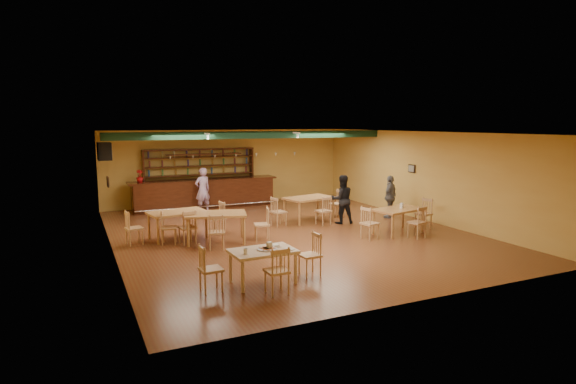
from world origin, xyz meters
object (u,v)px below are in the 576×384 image
near_table (263,266)px  dining_table_b (309,209)px  patron_right_a (342,199)px  bar_counter (205,194)px  patron_bar (203,190)px  dining_table_a (178,225)px  dining_table_d (398,221)px  dining_table_c (216,228)px

near_table → dining_table_b: bearing=52.2°
patron_right_a → near_table: bearing=56.0°
bar_counter → near_table: 9.08m
bar_counter → patron_bar: size_ratio=3.42×
dining_table_a → dining_table_d: (6.13, -2.12, -0.02)m
patron_bar → dining_table_d: bearing=113.2°
dining_table_d → near_table: size_ratio=1.14×
dining_table_b → dining_table_d: (1.60, -2.72, -0.03)m
bar_counter → dining_table_b: bearing=-56.2°
bar_counter → near_table: (-1.16, -9.01, -0.21)m
bar_counter → patron_right_a: size_ratio=3.56×
dining_table_a → near_table: 4.64m
dining_table_c → dining_table_d: 5.40m
bar_counter → dining_table_b: size_ratio=3.51×
bar_counter → dining_table_b: (2.57, -3.83, -0.16)m
patron_right_a → dining_table_c: bearing=20.7°
dining_table_c → patron_right_a: bearing=24.1°
dining_table_b → near_table: bearing=-137.7°
bar_counter → dining_table_c: size_ratio=3.45×
dining_table_b → dining_table_d: dining_table_b is taller
bar_counter → near_table: bearing=-97.4°
dining_table_d → patron_right_a: 2.12m
dining_table_a → near_table: size_ratio=1.19×
dining_table_b → patron_bar: patron_bar is taller
patron_bar → patron_right_a: patron_bar is taller
bar_counter → near_table: bar_counter is taller
dining_table_d → dining_table_c: bearing=154.9°
near_table → patron_right_a: 6.31m
dining_table_b → patron_bar: 4.17m
near_table → patron_bar: patron_bar is taller
near_table → patron_right_a: (4.53, 4.37, 0.45)m
dining_table_c → dining_table_d: dining_table_c is taller
dining_table_d → patron_bar: bearing=116.1°
dining_table_b → dining_table_c: 3.94m
patron_bar → dining_table_c: bearing=65.2°
bar_counter → dining_table_b: 4.62m
dining_table_a → dining_table_b: (4.53, 0.61, 0.01)m
dining_table_d → patron_bar: patron_bar is taller
dining_table_c → near_table: dining_table_c is taller
patron_bar → patron_right_a: (3.66, -3.81, -0.03)m
patron_right_a → dining_table_d: bearing=124.5°
dining_table_a → dining_table_c: 1.23m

